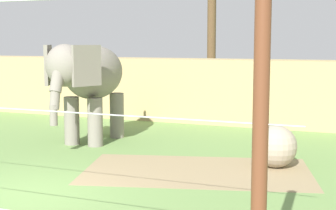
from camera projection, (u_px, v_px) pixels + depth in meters
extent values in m
plane|color=#6B8E4C|center=(24.00, 196.00, 10.37)|extent=(120.00, 120.00, 0.00)
cube|color=#937F5B|center=(197.00, 171.00, 12.34)|extent=(6.06, 4.45, 0.01)
cube|color=tan|center=(197.00, 90.00, 20.05)|extent=(36.00, 1.80, 2.42)
cylinder|color=gray|center=(95.00, 122.00, 15.20)|extent=(0.45, 0.45, 1.44)
cylinder|color=gray|center=(72.00, 121.00, 15.47)|extent=(0.45, 0.45, 1.44)
cylinder|color=gray|center=(117.00, 115.00, 16.57)|extent=(0.45, 0.45, 1.44)
cylinder|color=gray|center=(95.00, 114.00, 16.84)|extent=(0.45, 0.45, 1.44)
ellipsoid|color=gray|center=(94.00, 72.00, 15.84)|extent=(1.54, 2.73, 1.65)
ellipsoid|color=gray|center=(65.00, 65.00, 14.24)|extent=(1.17, 1.06, 1.19)
cube|color=gray|center=(87.00, 66.00, 14.13)|extent=(0.46, 0.90, 1.14)
cube|color=gray|center=(48.00, 65.00, 14.55)|extent=(0.51, 0.87, 1.14)
cylinder|color=gray|center=(57.00, 82.00, 13.88)|extent=(0.35, 0.52, 0.65)
cylinder|color=gray|center=(55.00, 99.00, 13.82)|extent=(0.28, 0.37, 0.61)
cylinder|color=gray|center=(54.00, 115.00, 13.80)|extent=(0.22, 0.22, 0.57)
cylinder|color=gray|center=(116.00, 73.00, 17.25)|extent=(0.11, 0.32, 0.82)
sphere|color=gray|center=(275.00, 146.00, 12.65)|extent=(1.06, 1.06, 1.06)
cylinder|color=brown|center=(260.00, 147.00, 5.87)|extent=(0.19, 0.19, 3.80)
cylinder|color=brown|center=(212.00, 39.00, 26.06)|extent=(0.44, 0.44, 6.40)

